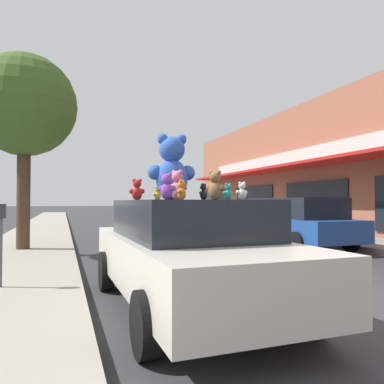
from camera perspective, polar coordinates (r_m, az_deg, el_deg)
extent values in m
plane|color=#333335|center=(6.38, 24.29, -14.70)|extent=(260.00, 260.00, 0.00)
cube|color=red|center=(15.15, 22.20, 4.77)|extent=(1.62, 28.56, 0.12)
cube|color=silver|center=(15.72, 24.28, 6.58)|extent=(0.08, 27.20, 0.70)
cube|color=black|center=(17.75, 18.09, -1.65)|extent=(0.06, 4.31, 2.00)
cube|color=black|center=(22.52, 9.35, -1.66)|extent=(0.06, 4.31, 2.00)
cube|color=black|center=(27.64, 3.75, -1.64)|extent=(0.06, 4.31, 2.00)
cube|color=beige|center=(5.28, -0.79, -10.41)|extent=(1.96, 4.69, 0.67)
cube|color=black|center=(5.22, -0.79, -4.04)|extent=(1.70, 2.59, 0.51)
cylinder|color=black|center=(6.51, -12.95, -11.63)|extent=(0.21, 0.65, 0.64)
cylinder|color=black|center=(6.99, 2.41, -10.98)|extent=(0.21, 0.65, 0.64)
cylinder|color=black|center=(3.75, -7.02, -19.36)|extent=(0.21, 0.65, 0.64)
cylinder|color=black|center=(4.52, 17.24, -16.19)|extent=(0.21, 0.65, 0.64)
ellipsoid|color=blue|center=(5.40, -3.08, 1.90)|extent=(0.49, 0.43, 0.59)
sphere|color=blue|center=(5.44, -3.07, 6.50)|extent=(0.41, 0.41, 0.38)
sphere|color=blue|center=(5.48, -1.67, 7.98)|extent=(0.17, 0.17, 0.16)
sphere|color=blue|center=(5.44, -4.49, 8.07)|extent=(0.17, 0.17, 0.16)
sphere|color=#548DFF|center=(5.59, -3.35, 6.05)|extent=(0.16, 0.16, 0.14)
sphere|color=blue|center=(5.48, -0.68, 2.93)|extent=(0.24, 0.24, 0.22)
sphere|color=blue|center=(5.40, -5.64, 3.00)|extent=(0.24, 0.24, 0.22)
ellipsoid|color=teal|center=(5.02, 5.51, -0.43)|extent=(0.13, 0.12, 0.14)
sphere|color=teal|center=(5.03, 5.50, 0.74)|extent=(0.11, 0.11, 0.09)
sphere|color=teal|center=(5.05, 5.76, 1.12)|extent=(0.05, 0.05, 0.04)
sphere|color=teal|center=(5.00, 5.24, 1.15)|extent=(0.05, 0.05, 0.04)
sphere|color=#47CDC6|center=(5.05, 5.21, 0.67)|extent=(0.04, 0.04, 0.03)
sphere|color=teal|center=(5.07, 5.90, -0.16)|extent=(0.07, 0.07, 0.05)
sphere|color=teal|center=(4.99, 4.98, -0.15)|extent=(0.07, 0.07, 0.05)
ellipsoid|color=purple|center=(4.02, -3.89, 0.11)|extent=(0.18, 0.18, 0.18)
sphere|color=purple|center=(4.03, -3.89, 1.99)|extent=(0.16, 0.16, 0.11)
sphere|color=purple|center=(4.01, -3.39, 2.65)|extent=(0.07, 0.07, 0.05)
sphere|color=purple|center=(4.05, -4.38, 2.60)|extent=(0.07, 0.07, 0.05)
sphere|color=#BA67ED|center=(4.07, -3.53, 1.86)|extent=(0.06, 0.06, 0.04)
sphere|color=purple|center=(3.99, -2.93, 0.57)|extent=(0.09, 0.09, 0.07)
sphere|color=purple|center=(4.07, -4.67, 0.54)|extent=(0.09, 0.09, 0.07)
ellipsoid|color=olive|center=(4.61, 3.53, 0.19)|extent=(0.22, 0.23, 0.22)
sphere|color=olive|center=(4.62, 3.53, 2.24)|extent=(0.20, 0.20, 0.14)
sphere|color=olive|center=(4.60, 4.09, 2.96)|extent=(0.08, 0.08, 0.06)
sphere|color=olive|center=(4.65, 2.97, 2.91)|extent=(0.08, 0.08, 0.06)
sphere|color=tan|center=(4.67, 3.88, 2.10)|extent=(0.08, 0.08, 0.05)
sphere|color=olive|center=(4.58, 4.61, 0.69)|extent=(0.12, 0.12, 0.08)
sphere|color=olive|center=(4.67, 2.63, 0.65)|extent=(0.12, 0.12, 0.08)
ellipsoid|color=red|center=(6.10, -8.38, -0.24)|extent=(0.17, 0.15, 0.22)
sphere|color=red|center=(6.10, -8.37, 1.27)|extent=(0.15, 0.15, 0.14)
sphere|color=red|center=(6.11, -7.91, 1.77)|extent=(0.06, 0.06, 0.06)
sphere|color=red|center=(6.10, -8.83, 1.78)|extent=(0.06, 0.06, 0.06)
sphere|color=#FF4741|center=(6.16, -8.44, 1.16)|extent=(0.06, 0.06, 0.05)
sphere|color=red|center=(6.12, -7.58, 0.11)|extent=(0.08, 0.08, 0.08)
sphere|color=red|center=(6.10, -9.21, 0.12)|extent=(0.08, 0.08, 0.08)
ellipsoid|color=orange|center=(4.56, -1.57, -0.25)|extent=(0.15, 0.15, 0.15)
sphere|color=orange|center=(4.57, -1.56, 1.16)|extent=(0.14, 0.14, 0.10)
sphere|color=orange|center=(4.60, -1.42, 1.61)|extent=(0.06, 0.06, 0.04)
sphere|color=orange|center=(4.53, -1.71, 1.65)|extent=(0.06, 0.06, 0.04)
sphere|color=#FFBA41|center=(4.58, -2.05, 1.08)|extent=(0.05, 0.05, 0.04)
sphere|color=orange|center=(4.62, -1.41, 0.06)|extent=(0.08, 0.08, 0.06)
sphere|color=orange|center=(4.51, -1.94, 0.10)|extent=(0.08, 0.08, 0.06)
ellipsoid|color=pink|center=(4.76, -2.28, 0.21)|extent=(0.23, 0.24, 0.24)
sphere|color=pink|center=(4.76, -2.28, 2.33)|extent=(0.21, 0.21, 0.15)
sphere|color=pink|center=(4.73, -1.76, 3.06)|extent=(0.09, 0.09, 0.06)
sphere|color=pink|center=(4.80, -2.78, 3.00)|extent=(0.09, 0.09, 0.06)
sphere|color=#FFA3DA|center=(4.81, -1.80, 2.18)|extent=(0.08, 0.08, 0.06)
sphere|color=pink|center=(4.71, -1.26, 0.74)|extent=(0.12, 0.12, 0.09)
sphere|color=pink|center=(4.83, -3.06, 0.68)|extent=(0.12, 0.12, 0.09)
ellipsoid|color=black|center=(5.36, 1.78, -0.45)|extent=(0.15, 0.15, 0.15)
sphere|color=black|center=(5.37, 1.77, 0.73)|extent=(0.13, 0.13, 0.09)
sphere|color=black|center=(5.40, 1.95, 1.11)|extent=(0.06, 0.06, 0.04)
sphere|color=black|center=(5.34, 1.60, 1.13)|extent=(0.06, 0.06, 0.04)
sphere|color=#3A3A3D|center=(5.38, 1.40, 0.66)|extent=(0.05, 0.05, 0.04)
sphere|color=black|center=(5.42, 2.00, -0.19)|extent=(0.08, 0.08, 0.05)
sphere|color=black|center=(5.31, 1.39, -0.16)|extent=(0.08, 0.08, 0.05)
ellipsoid|color=yellow|center=(6.19, -5.27, -0.61)|extent=(0.14, 0.13, 0.14)
sphere|color=yellow|center=(6.19, -5.27, 0.37)|extent=(0.12, 0.12, 0.09)
sphere|color=yellow|center=(6.21, -5.03, 0.69)|extent=(0.05, 0.05, 0.04)
sphere|color=yellow|center=(6.17, -5.50, 0.71)|extent=(0.05, 0.05, 0.04)
sphere|color=#FFFF4D|center=(6.22, -5.49, 0.31)|extent=(0.05, 0.05, 0.03)
sphere|color=yellow|center=(6.23, -4.90, -0.39)|extent=(0.07, 0.07, 0.05)
sphere|color=yellow|center=(6.16, -5.74, -0.37)|extent=(0.07, 0.07, 0.05)
ellipsoid|color=white|center=(4.73, 7.64, -0.35)|extent=(0.12, 0.10, 0.14)
sphere|color=white|center=(4.73, 7.64, 0.91)|extent=(0.10, 0.10, 0.09)
sphere|color=white|center=(4.75, 7.96, 1.33)|extent=(0.04, 0.04, 0.04)
sphere|color=white|center=(4.71, 7.31, 1.34)|extent=(0.04, 0.04, 0.04)
sphere|color=white|center=(4.76, 7.39, 0.83)|extent=(0.04, 0.04, 0.03)
sphere|color=white|center=(4.76, 8.16, -0.06)|extent=(0.06, 0.06, 0.05)
sphere|color=white|center=(4.70, 7.00, -0.04)|extent=(0.06, 0.06, 0.05)
cube|color=#1E4793|center=(12.57, 15.28, -5.24)|extent=(1.85, 4.79, 0.64)
cube|color=black|center=(12.55, 15.26, -2.35)|extent=(1.63, 3.35, 0.63)
cylinder|color=black|center=(13.40, 8.45, -6.40)|extent=(0.20, 0.64, 0.64)
cylinder|color=black|center=(14.33, 14.94, -6.05)|extent=(0.20, 0.64, 0.64)
cylinder|color=black|center=(10.87, 15.76, -7.52)|extent=(0.20, 0.64, 0.64)
cylinder|color=black|center=(11.99, 22.95, -6.88)|extent=(0.20, 0.64, 0.64)
cube|color=silver|center=(16.75, 5.96, -4.34)|extent=(1.84, 4.55, 0.63)
cube|color=black|center=(16.73, 5.95, -2.31)|extent=(1.62, 2.90, 0.55)
cylinder|color=black|center=(17.72, 1.36, -5.22)|extent=(0.20, 0.64, 0.64)
cylinder|color=black|center=(18.43, 6.65, -5.06)|extent=(0.20, 0.64, 0.64)
cylinder|color=black|center=(15.11, 5.12, -5.85)|extent=(0.20, 0.64, 0.64)
cylinder|color=black|center=(15.93, 11.07, -5.61)|extent=(0.20, 0.64, 0.64)
cylinder|color=#473323|center=(11.39, -24.30, -0.88)|extent=(0.36, 0.36, 2.80)
sphere|color=#3D5B23|center=(11.71, -24.16, 12.00)|extent=(2.85, 2.85, 2.85)
cylinder|color=#4C4C51|center=(6.49, -27.18, -8.21)|extent=(0.06, 0.06, 1.05)
cube|color=#2D2D33|center=(6.45, -27.12, -2.60)|extent=(0.14, 0.10, 0.22)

